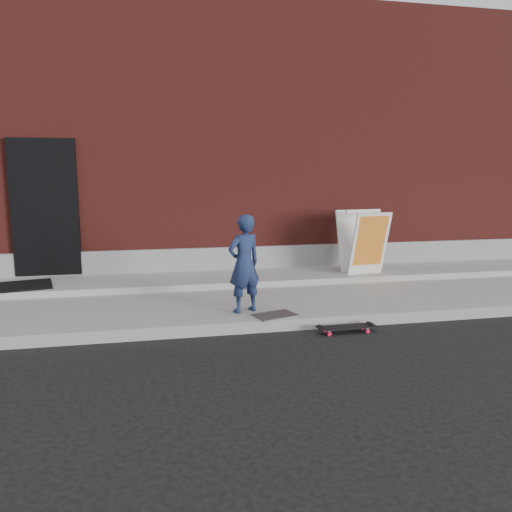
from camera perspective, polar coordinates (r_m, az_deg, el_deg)
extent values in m
plane|color=black|center=(6.19, -3.04, -9.01)|extent=(80.00, 80.00, 0.00)
cube|color=gray|center=(7.60, -4.79, -4.96)|extent=(20.00, 3.00, 0.15)
cube|color=gray|center=(8.44, -5.56, -2.66)|extent=(20.00, 1.20, 0.10)
cube|color=maroon|center=(12.85, -8.04, 11.71)|extent=(20.00, 8.00, 5.00)
cube|color=gray|center=(8.95, -5.99, -0.35)|extent=(20.00, 0.10, 0.40)
cube|color=black|center=(8.95, -22.95, 5.10)|extent=(1.05, 0.12, 2.25)
imported|color=#1A274A|center=(6.49, -1.37, -0.89)|extent=(0.55, 0.46, 1.29)
cylinder|color=red|center=(6.53, 12.06, -7.98)|extent=(0.05, 0.03, 0.05)
cylinder|color=red|center=(6.40, 12.65, -8.38)|extent=(0.05, 0.03, 0.05)
cylinder|color=red|center=(6.35, 7.89, -8.38)|extent=(0.05, 0.03, 0.05)
cylinder|color=red|center=(6.21, 8.39, -8.80)|extent=(0.05, 0.03, 0.05)
cube|color=#9E9FA3|center=(6.45, 12.36, -7.90)|extent=(0.05, 0.16, 0.02)
cube|color=#9E9FA3|center=(6.27, 8.14, -8.29)|extent=(0.05, 0.16, 0.02)
cube|color=black|center=(6.35, 10.29, -7.96)|extent=(0.73, 0.19, 0.01)
cube|color=silver|center=(8.63, 12.86, 1.37)|extent=(0.69, 0.38, 1.07)
cube|color=silver|center=(9.04, 11.23, 1.78)|extent=(0.69, 0.38, 1.07)
cube|color=yellow|center=(8.61, 12.94, 0.99)|extent=(0.57, 0.29, 0.85)
cube|color=silver|center=(8.78, 12.15, 5.04)|extent=(0.66, 0.14, 0.05)
cube|color=black|center=(8.43, -25.44, -3.11)|extent=(1.06, 0.93, 0.03)
cube|color=#515156|center=(6.45, 2.21, -6.78)|extent=(0.60, 0.48, 0.02)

